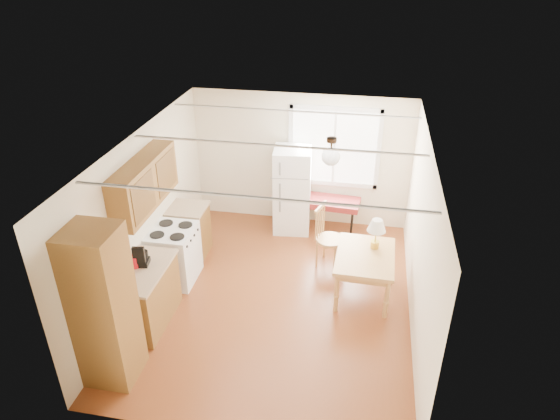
% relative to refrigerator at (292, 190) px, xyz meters
% --- Properties ---
extents(room_shell, '(4.60, 5.60, 2.62)m').
position_rel_refrigerator_xyz_m(room_shell, '(0.10, -2.12, 0.45)').
color(room_shell, '#5E2913').
rests_on(room_shell, ground).
extents(kitchen_run, '(0.65, 3.40, 2.20)m').
position_rel_refrigerator_xyz_m(kitchen_run, '(-1.62, -2.75, 0.04)').
color(kitchen_run, brown).
rests_on(kitchen_run, ground).
extents(window_unit, '(1.64, 0.05, 1.51)m').
position_rel_refrigerator_xyz_m(window_unit, '(0.70, 0.35, 0.75)').
color(window_unit, white).
rests_on(window_unit, room_shell).
extents(pendant_light, '(0.26, 0.26, 0.40)m').
position_rel_refrigerator_xyz_m(pendant_light, '(0.80, -1.72, 1.43)').
color(pendant_light, black).
rests_on(pendant_light, room_shell).
extents(refrigerator, '(0.72, 0.72, 1.60)m').
position_rel_refrigerator_xyz_m(refrigerator, '(0.00, 0.00, 0.00)').
color(refrigerator, white).
rests_on(refrigerator, ground).
extents(bench, '(1.45, 0.63, 0.65)m').
position_rel_refrigerator_xyz_m(bench, '(0.53, 0.04, -0.22)').
color(bench, maroon).
rests_on(bench, ground).
extents(dining_table, '(0.89, 1.16, 0.71)m').
position_rel_refrigerator_xyz_m(dining_table, '(1.39, -1.77, -0.19)').
color(dining_table, '#B88447').
rests_on(dining_table, ground).
extents(chair, '(0.51, 0.50, 1.06)m').
position_rel_refrigerator_xyz_m(chair, '(0.71, -1.04, -0.19)').
color(chair, '#B88447').
rests_on(chair, ground).
extents(table_lamp, '(0.28, 0.28, 0.49)m').
position_rel_refrigerator_xyz_m(table_lamp, '(1.52, -1.55, 0.26)').
color(table_lamp, gold).
rests_on(table_lamp, dining_table).
extents(coffee_maker, '(0.19, 0.23, 0.33)m').
position_rel_refrigerator_xyz_m(coffee_maker, '(-1.62, -2.87, 0.22)').
color(coffee_maker, black).
rests_on(coffee_maker, kitchen_run).
extents(kettle, '(0.12, 0.12, 0.23)m').
position_rel_refrigerator_xyz_m(kettle, '(-1.70, -2.94, 0.19)').
color(kettle, red).
rests_on(kettle, kitchen_run).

